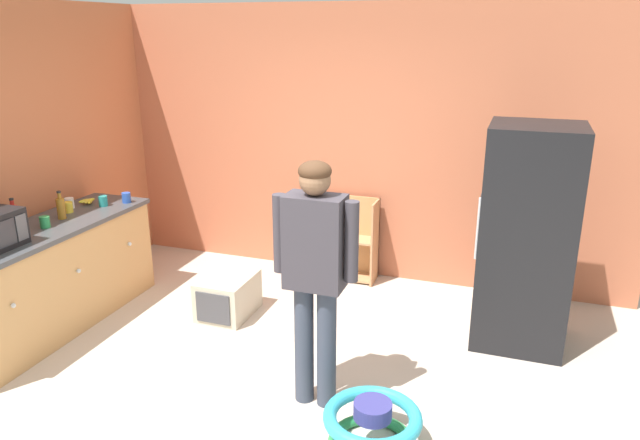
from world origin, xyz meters
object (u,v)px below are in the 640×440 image
baby_walker (372,426)px  bookshelf (333,241)px  white_cup (69,203)px  blue_cup (126,198)px  amber_bottle (61,208)px  banana_bunch (89,201)px  teal_cup (103,201)px  ketchup_bottle (14,215)px  yellow_cup (68,207)px  green_cup (45,222)px  standing_person (315,264)px  pet_carrier (228,296)px  kitchen_counter (50,278)px  refrigerator (527,238)px

baby_walker → bookshelf: bearing=113.1°
white_cup → blue_cup: 0.49m
amber_bottle → blue_cup: amber_bottle is taller
amber_bottle → baby_walker: bearing=-16.1°
banana_bunch → teal_cup: 0.18m
white_cup → teal_cup: (0.24, 0.16, 0.00)m
blue_cup → ketchup_bottle: bearing=-114.6°
yellow_cup → blue_cup: bearing=55.9°
baby_walker → green_cup: green_cup is taller
amber_bottle → yellow_cup: (-0.08, 0.17, -0.05)m
blue_cup → yellow_cup: bearing=-124.1°
banana_bunch → bookshelf: bearing=29.8°
amber_bottle → yellow_cup: 0.19m
white_cup → yellow_cup: same height
standing_person → pet_carrier: (-1.18, 0.97, -0.84)m
standing_person → green_cup: bearing=173.3°
standing_person → banana_bunch: 2.77m
bookshelf → teal_cup: (-1.85, -1.17, 0.57)m
white_cup → green_cup: size_ratio=1.00×
bookshelf → teal_cup: size_ratio=8.95×
green_cup → kitchen_counter: bearing=-157.9°
pet_carrier → ketchup_bottle: (-1.52, -0.75, 0.82)m
kitchen_counter → standing_person: (2.48, -0.28, 0.57)m
banana_bunch → ketchup_bottle: 0.76m
amber_bottle → white_cup: 0.33m
white_cup → kitchen_counter: bearing=-71.4°
refrigerator → bookshelf: bearing=157.4°
banana_bunch → teal_cup: size_ratio=1.67×
refrigerator → yellow_cup: (-3.85, -0.67, 0.06)m
bookshelf → blue_cup: (-1.72, -1.01, 0.57)m
bookshelf → green_cup: (-1.89, -1.84, 0.57)m
pet_carrier → teal_cup: (-1.23, -0.01, 0.77)m
green_cup → yellow_cup: same height
ketchup_bottle → blue_cup: ketchup_bottle is taller
standing_person → baby_walker: 1.05m
pet_carrier → white_cup: bearing=-173.4°
refrigerator → ketchup_bottle: bearing=-164.0°
refrigerator → blue_cup: (-3.56, -0.24, 0.06)m
standing_person → baby_walker: size_ratio=2.80×
yellow_cup → refrigerator: bearing=9.9°
refrigerator → kitchen_counter: bearing=-163.9°
baby_walker → teal_cup: teal_cup is taller
baby_walker → yellow_cup: bearing=161.4°
kitchen_counter → pet_carrier: 1.50m
white_cup → yellow_cup: (0.08, -0.11, 0.00)m
white_cup → blue_cup: (0.38, 0.32, 0.00)m
teal_cup → pet_carrier: bearing=0.6°
teal_cup → green_cup: bearing=-93.6°
amber_bottle → blue_cup: (0.21, 0.60, -0.05)m
refrigerator → amber_bottle: 3.87m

